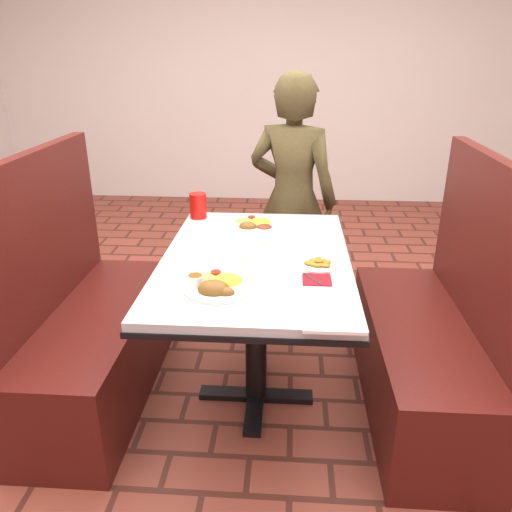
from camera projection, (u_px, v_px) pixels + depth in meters
The scene contains 14 objects.
dining_table at pixel (256, 276), 2.19m from camera, with size 0.81×1.21×0.75m.
booth_bench_left at pixel (88, 333), 2.36m from camera, with size 0.47×1.20×1.17m.
booth_bench_right at pixel (431, 346), 2.26m from camera, with size 0.47×1.20×1.17m.
diner_person at pixel (292, 200), 2.98m from camera, with size 0.54×0.35×1.48m, color brown.
near_dinner_plate at pixel (217, 282), 1.85m from camera, with size 0.27×0.27×0.08m.
far_dinner_plate at pixel (254, 223), 2.49m from camera, with size 0.26×0.26×0.07m.
plantain_plate at pixel (318, 264), 2.05m from camera, with size 0.16×0.16×0.02m.
maroon_napkin at pixel (317, 280), 1.93m from camera, with size 0.11×0.11×0.00m, color maroon.
spoon_utensil at pixel (312, 279), 1.93m from camera, with size 0.01×0.12×0.00m, color #BABABF.
red_tumbler at pixel (198, 206), 2.62m from camera, with size 0.09×0.09×0.13m, color red.
paper_napkin at pixel (333, 321), 1.63m from camera, with size 0.20×0.15×0.01m, color white.
knife_utensil at pixel (242, 290), 1.82m from camera, with size 0.01×0.19×0.00m, color silver.
fork_utensil at pixel (215, 287), 1.85m from camera, with size 0.01×0.15×0.00m, color silver.
lettuce_shreds at pixel (266, 251), 2.20m from camera, with size 0.28×0.32×0.00m, color #93C74F, non-canonical shape.
Camera 1 is at (0.14, -1.98, 1.58)m, focal length 35.00 mm.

